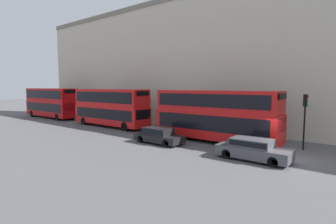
{
  "coord_description": "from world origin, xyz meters",
  "views": [
    {
      "loc": [
        -18.16,
        -4.7,
        4.73
      ],
      "look_at": [
        0.48,
        10.17,
        2.4
      ],
      "focal_mm": 28.0,
      "sensor_mm": 36.0,
      "label": 1
    }
  ],
  "objects_px": {
    "bus_leading": "(215,114)",
    "pedestrian": "(104,116)",
    "bus_third_in_queue": "(51,102)",
    "car_hatchback": "(159,135)",
    "traffic_light": "(305,110)",
    "car_dark_sedan": "(253,149)",
    "bus_second_in_queue": "(110,106)"
  },
  "relations": [
    {
      "from": "car_dark_sedan",
      "to": "traffic_light",
      "type": "distance_m",
      "value": 5.85
    },
    {
      "from": "bus_third_in_queue",
      "to": "car_dark_sedan",
      "type": "bearing_deg",
      "value": -96.02
    },
    {
      "from": "bus_third_in_queue",
      "to": "car_hatchback",
      "type": "relative_size",
      "value": 2.55
    },
    {
      "from": "bus_leading",
      "to": "pedestrian",
      "type": "xyz_separation_m",
      "value": [
        2.21,
        17.82,
        -1.65
      ]
    },
    {
      "from": "bus_leading",
      "to": "bus_second_in_queue",
      "type": "height_order",
      "value": "bus_second_in_queue"
    },
    {
      "from": "traffic_light",
      "to": "pedestrian",
      "type": "height_order",
      "value": "traffic_light"
    },
    {
      "from": "bus_leading",
      "to": "traffic_light",
      "type": "height_order",
      "value": "bus_leading"
    },
    {
      "from": "bus_third_in_queue",
      "to": "traffic_light",
      "type": "xyz_separation_m",
      "value": [
        1.62,
        -34.24,
        0.54
      ]
    },
    {
      "from": "car_hatchback",
      "to": "car_dark_sedan",
      "type": "bearing_deg",
      "value": -90.0
    },
    {
      "from": "bus_leading",
      "to": "pedestrian",
      "type": "bearing_deg",
      "value": 82.94
    },
    {
      "from": "car_hatchback",
      "to": "traffic_light",
      "type": "height_order",
      "value": "traffic_light"
    },
    {
      "from": "bus_leading",
      "to": "car_dark_sedan",
      "type": "xyz_separation_m",
      "value": [
        -3.4,
        -4.65,
        -1.68
      ]
    },
    {
      "from": "bus_third_in_queue",
      "to": "pedestrian",
      "type": "distance_m",
      "value": 10.17
    },
    {
      "from": "bus_second_in_queue",
      "to": "traffic_light",
      "type": "xyz_separation_m",
      "value": [
        1.62,
        -20.37,
        0.56
      ]
    },
    {
      "from": "bus_third_in_queue",
      "to": "pedestrian",
      "type": "xyz_separation_m",
      "value": [
        2.21,
        -9.79,
        -1.68
      ]
    },
    {
      "from": "bus_third_in_queue",
      "to": "traffic_light",
      "type": "distance_m",
      "value": 34.28
    },
    {
      "from": "bus_leading",
      "to": "traffic_light",
      "type": "bearing_deg",
      "value": -76.25
    },
    {
      "from": "bus_leading",
      "to": "car_dark_sedan",
      "type": "height_order",
      "value": "bus_leading"
    },
    {
      "from": "car_hatchback",
      "to": "traffic_light",
      "type": "bearing_deg",
      "value": -63.29
    },
    {
      "from": "bus_leading",
      "to": "bus_third_in_queue",
      "type": "height_order",
      "value": "bus_third_in_queue"
    },
    {
      "from": "bus_leading",
      "to": "bus_third_in_queue",
      "type": "relative_size",
      "value": 1.01
    },
    {
      "from": "bus_second_in_queue",
      "to": "pedestrian",
      "type": "bearing_deg",
      "value": 61.64
    },
    {
      "from": "bus_leading",
      "to": "car_dark_sedan",
      "type": "relative_size",
      "value": 2.38
    },
    {
      "from": "car_dark_sedan",
      "to": "car_hatchback",
      "type": "xyz_separation_m",
      "value": [
        0.0,
        8.01,
        -0.04
      ]
    },
    {
      "from": "bus_third_in_queue",
      "to": "car_dark_sedan",
      "type": "height_order",
      "value": "bus_third_in_queue"
    },
    {
      "from": "car_hatchback",
      "to": "pedestrian",
      "type": "distance_m",
      "value": 15.52
    },
    {
      "from": "car_dark_sedan",
      "to": "car_hatchback",
      "type": "height_order",
      "value": "car_dark_sedan"
    },
    {
      "from": "bus_leading",
      "to": "bus_second_in_queue",
      "type": "bearing_deg",
      "value": 90.0
    },
    {
      "from": "bus_leading",
      "to": "traffic_light",
      "type": "relative_size",
      "value": 2.64
    },
    {
      "from": "car_hatchback",
      "to": "bus_third_in_queue",
      "type": "bearing_deg",
      "value": 82.02
    },
    {
      "from": "bus_leading",
      "to": "pedestrian",
      "type": "distance_m",
      "value": 18.03
    },
    {
      "from": "car_hatchback",
      "to": "traffic_light",
      "type": "relative_size",
      "value": 1.03
    }
  ]
}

